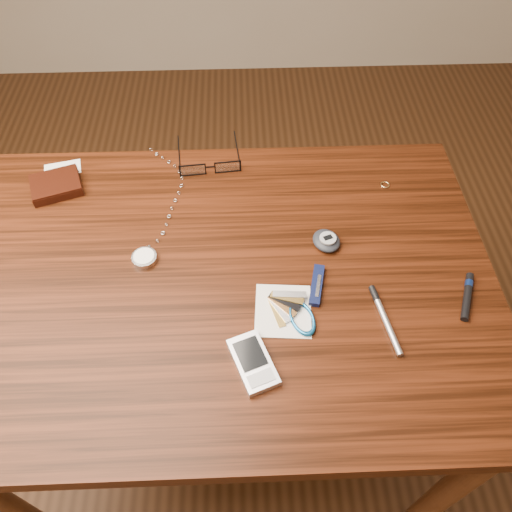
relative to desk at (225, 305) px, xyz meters
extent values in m
plane|color=#472814|center=(0.00, 0.00, -0.65)|extent=(3.80, 3.80, 0.00)
cube|color=#361508|center=(0.00, 0.00, 0.08)|extent=(1.00, 0.70, 0.03)
cylinder|color=#4C2814|center=(-0.45, -0.30, -0.29)|extent=(0.05, 0.05, 0.71)
cylinder|color=#4C2814|center=(0.45, -0.30, -0.29)|extent=(0.05, 0.05, 0.71)
cylinder|color=#4C2814|center=(-0.45, 0.30, -0.29)|extent=(0.05, 0.05, 0.71)
cylinder|color=#4C2814|center=(0.45, 0.30, -0.29)|extent=(0.05, 0.05, 0.71)
cube|color=black|center=(-0.35, 0.24, 0.11)|extent=(0.12, 0.11, 0.02)
cube|color=black|center=(-0.35, 0.24, 0.12)|extent=(0.12, 0.11, 0.00)
cube|color=silver|center=(-0.35, 0.30, 0.10)|extent=(0.09, 0.06, 0.00)
cube|color=black|center=(-0.06, 0.27, 0.12)|extent=(0.06, 0.01, 0.03)
cube|color=silver|center=(-0.06, 0.27, 0.12)|extent=(0.05, 0.01, 0.02)
cylinder|color=black|center=(-0.10, 0.33, 0.10)|extent=(0.02, 0.13, 0.00)
cube|color=black|center=(0.01, 0.27, 0.12)|extent=(0.06, 0.01, 0.03)
cube|color=silver|center=(0.01, 0.27, 0.12)|extent=(0.05, 0.01, 0.02)
cylinder|color=black|center=(0.03, 0.34, 0.10)|extent=(0.02, 0.13, 0.00)
cube|color=black|center=(-0.03, 0.27, 0.12)|extent=(0.02, 0.00, 0.00)
torus|color=#E7BE75|center=(0.34, 0.22, 0.10)|extent=(0.02, 0.02, 0.00)
cylinder|color=silver|center=(-0.15, 0.04, 0.11)|extent=(0.05, 0.05, 0.01)
cylinder|color=white|center=(-0.15, 0.04, 0.11)|extent=(0.04, 0.04, 0.00)
cylinder|color=silver|center=(-0.14, 0.06, 0.11)|extent=(0.01, 0.01, 0.01)
torus|color=silver|center=(-0.13, 0.08, 0.11)|extent=(0.01, 0.01, 0.01)
torus|color=silver|center=(-0.12, 0.10, 0.11)|extent=(0.01, 0.01, 0.00)
torus|color=silver|center=(-0.11, 0.12, 0.11)|extent=(0.01, 0.01, 0.01)
torus|color=silver|center=(-0.11, 0.15, 0.11)|extent=(0.01, 0.01, 0.00)
torus|color=silver|center=(-0.10, 0.17, 0.11)|extent=(0.01, 0.01, 0.01)
torus|color=silver|center=(-0.10, 0.19, 0.11)|extent=(0.01, 0.01, 0.00)
torus|color=silver|center=(-0.09, 0.21, 0.11)|extent=(0.01, 0.00, 0.01)
torus|color=silver|center=(-0.09, 0.23, 0.11)|extent=(0.01, 0.01, 0.00)
torus|color=silver|center=(-0.09, 0.25, 0.11)|extent=(0.01, 0.00, 0.01)
torus|color=silver|center=(-0.09, 0.28, 0.11)|extent=(0.01, 0.01, 0.00)
torus|color=silver|center=(-0.10, 0.29, 0.11)|extent=(0.01, 0.01, 0.01)
torus|color=silver|center=(-0.12, 0.31, 0.11)|extent=(0.01, 0.01, 0.00)
torus|color=silver|center=(-0.13, 0.32, 0.11)|extent=(0.01, 0.01, 0.01)
torus|color=silver|center=(-0.15, 0.33, 0.11)|extent=(0.01, 0.01, 0.00)
torus|color=silver|center=(-0.16, 0.35, 0.11)|extent=(0.01, 0.01, 0.01)
cube|color=silver|center=(0.05, -0.18, 0.11)|extent=(0.09, 0.11, 0.01)
cube|color=black|center=(0.05, -0.17, 0.12)|extent=(0.06, 0.07, 0.00)
cube|color=#A9ABB1|center=(0.06, -0.21, 0.12)|extent=(0.05, 0.03, 0.00)
ellipsoid|color=#21232D|center=(0.20, 0.07, 0.11)|extent=(0.07, 0.07, 0.02)
cylinder|color=#9B9FA2|center=(0.20, 0.06, 0.12)|extent=(0.03, 0.03, 0.00)
cube|color=black|center=(0.20, 0.06, 0.13)|extent=(0.02, 0.02, 0.00)
cube|color=white|center=(0.11, -0.08, 0.10)|extent=(0.10, 0.11, 0.00)
torus|color=#1764A7|center=(0.14, -0.10, 0.11)|extent=(0.07, 0.07, 0.01)
cube|color=olive|center=(0.09, -0.09, 0.10)|extent=(0.03, 0.06, 0.00)
cube|color=silver|center=(0.10, -0.08, 0.11)|extent=(0.04, 0.06, 0.00)
cube|color=olive|center=(0.10, -0.07, 0.11)|extent=(0.05, 0.05, 0.00)
cube|color=black|center=(0.11, -0.07, 0.11)|extent=(0.06, 0.04, 0.00)
cube|color=olive|center=(0.11, -0.06, 0.11)|extent=(0.06, 0.03, 0.00)
cube|color=silver|center=(0.12, -0.06, 0.11)|extent=(0.06, 0.02, 0.00)
cube|color=#0B0E37|center=(0.17, -0.03, 0.11)|extent=(0.04, 0.09, 0.01)
cube|color=silver|center=(0.17, -0.04, 0.11)|extent=(0.02, 0.05, 0.00)
cylinder|color=silver|center=(0.28, -0.11, 0.11)|extent=(0.03, 0.14, 0.01)
cylinder|color=black|center=(0.27, -0.06, 0.11)|extent=(0.02, 0.03, 0.01)
cylinder|color=black|center=(0.43, -0.07, 0.11)|extent=(0.05, 0.10, 0.01)
cylinder|color=#1C3DA3|center=(0.44, -0.04, 0.11)|extent=(0.02, 0.02, 0.01)
camera|label=1|loc=(0.04, -0.53, 0.84)|focal=35.00mm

